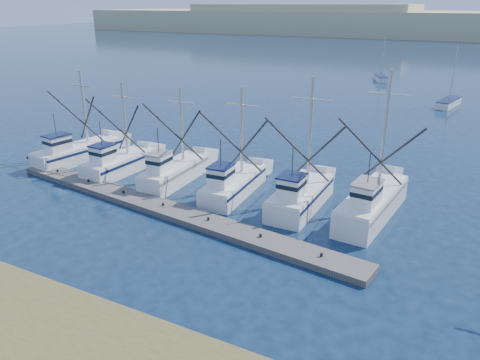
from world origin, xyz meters
name	(u,v)px	position (x,y,z in m)	size (l,w,h in m)	color
ground	(201,284)	(0.00, 0.00, 0.00)	(500.00, 500.00, 0.00)	#0B1D33
floating_dock	(163,208)	(-7.10, 6.47, 0.20)	(29.92, 1.99, 0.40)	#615B57
dune_ridge	(466,24)	(0.00, 210.00, 5.00)	(360.00, 60.00, 10.00)	tan
trawler_fleet	(210,178)	(-6.28, 11.41, 0.95)	(29.82, 9.09, 9.63)	white
sailboat_near	(449,103)	(7.17, 53.59, 0.49)	(2.87, 6.81, 8.10)	white
sailboat_far	(381,78)	(-6.12, 72.31, 0.50)	(3.58, 5.80, 8.10)	white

